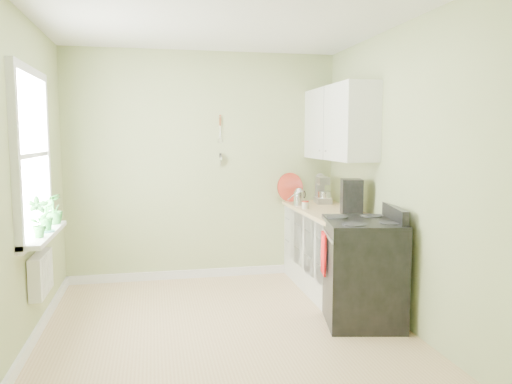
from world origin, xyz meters
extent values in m
cube|color=tan|center=(0.00, 0.00, -0.01)|extent=(3.20, 3.60, 0.02)
cube|color=white|center=(0.00, 0.00, 2.71)|extent=(3.20, 3.60, 0.02)
cube|color=#AFB97E|center=(0.00, 1.81, 1.35)|extent=(3.20, 0.02, 2.70)
cube|color=#AFB97E|center=(-1.61, 0.00, 1.35)|extent=(0.02, 3.60, 2.70)
cube|color=#AFB97E|center=(1.61, 0.00, 1.35)|extent=(0.02, 3.60, 2.70)
cube|color=white|center=(1.30, 1.00, 0.43)|extent=(0.60, 1.60, 0.87)
cube|color=beige|center=(1.29, 1.00, 0.89)|extent=(0.64, 1.60, 0.04)
cube|color=white|center=(1.43, 1.10, 1.85)|extent=(0.35, 1.40, 0.80)
cube|color=white|center=(-1.59, 0.30, 1.55)|extent=(0.02, 1.00, 1.30)
cube|color=white|center=(-1.57, 0.30, 2.24)|extent=(0.06, 1.14, 0.07)
cube|color=white|center=(-1.57, 0.30, 0.86)|extent=(0.06, 1.14, 0.07)
cube|color=white|center=(-1.57, 0.30, 1.55)|extent=(0.04, 1.00, 0.04)
cube|color=white|center=(-1.51, 0.30, 0.88)|extent=(0.18, 1.14, 0.04)
cube|color=white|center=(-1.54, 0.25, 0.55)|extent=(0.12, 0.50, 0.35)
cylinder|color=beige|center=(0.20, 1.78, 1.88)|extent=(0.02, 0.02, 0.10)
cylinder|color=silver|center=(0.20, 1.78, 1.76)|extent=(0.01, 0.01, 0.16)
cylinder|color=silver|center=(0.20, 1.78, 1.42)|extent=(0.01, 0.14, 0.14)
cube|color=black|center=(1.27, 0.05, 0.46)|extent=(0.80, 0.89, 0.91)
cube|color=black|center=(1.27, 0.05, 0.93)|extent=(0.80, 0.89, 0.03)
cube|color=black|center=(1.57, 0.05, 1.00)|extent=(0.22, 0.77, 0.14)
cylinder|color=#B2B2B7|center=(0.93, 0.05, 0.81)|extent=(0.15, 0.62, 0.02)
cube|color=red|center=(0.93, 0.15, 0.63)|extent=(0.06, 0.22, 0.39)
cube|color=#B2B2B7|center=(1.39, 1.50, 0.95)|extent=(0.21, 0.28, 0.07)
cube|color=#B2B2B7|center=(1.39, 1.61, 1.07)|extent=(0.11, 0.08, 0.19)
cube|color=#B2B2B7|center=(1.39, 1.52, 1.18)|extent=(0.16, 0.28, 0.09)
sphere|color=#B2B2B7|center=(1.39, 1.61, 1.21)|extent=(0.11, 0.11, 0.11)
cylinder|color=silver|center=(1.39, 1.45, 1.00)|extent=(0.15, 0.15, 0.12)
cylinder|color=silver|center=(1.05, 1.35, 0.99)|extent=(0.12, 0.12, 0.16)
cone|color=silver|center=(1.05, 1.35, 1.09)|extent=(0.12, 0.12, 0.04)
cylinder|color=silver|center=(0.96, 1.35, 1.02)|extent=(0.11, 0.04, 0.08)
cube|color=black|center=(1.40, 0.63, 1.09)|extent=(0.26, 0.27, 0.36)
cylinder|color=black|center=(1.37, 0.63, 0.98)|extent=(0.11, 0.11, 0.12)
cylinder|color=red|center=(1.05, 1.72, 1.09)|extent=(0.36, 0.15, 0.35)
cylinder|color=beige|center=(1.05, 1.10, 0.95)|extent=(0.07, 0.07, 0.07)
cylinder|color=red|center=(1.05, 1.10, 0.99)|extent=(0.08, 0.08, 0.01)
imported|color=#2C7D2F|center=(-1.50, 0.05, 1.07)|extent=(0.21, 0.18, 0.34)
imported|color=#2C7D2F|center=(-1.50, 0.34, 1.03)|extent=(0.17, 0.18, 0.27)
imported|color=#2C7D2F|center=(-1.50, 0.70, 1.04)|extent=(0.22, 0.22, 0.28)
camera|label=1|loc=(-0.59, -4.14, 1.70)|focal=35.00mm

